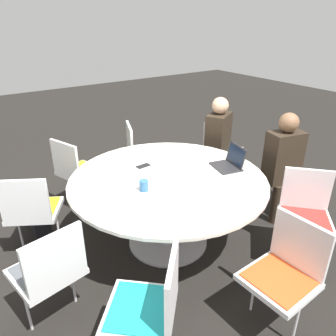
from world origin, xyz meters
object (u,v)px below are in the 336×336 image
(chair_3, at_px, (76,168))
(chair_1, at_px, (219,145))
(chair_6, at_px, (151,303))
(laptop, at_px, (230,162))
(chair_5, at_px, (49,268))
(person_1, at_px, (219,138))
(cell_phone, at_px, (143,166))
(person_0, at_px, (284,160))
(handbag, at_px, (38,218))
(chair_8, at_px, (306,210))
(chair_0, at_px, (294,170))
(chair_4, at_px, (32,208))
(coffee_cup, at_px, (144,185))
(chair_2, at_px, (140,151))
(chair_7, at_px, (286,269))

(chair_3, bearing_deg, chair_1, 58.56)
(chair_6, relative_size, laptop, 2.56)
(chair_5, bearing_deg, person_1, 9.27)
(laptop, height_order, cell_phone, laptop)
(person_0, xyz_separation_m, handbag, (1.26, 2.27, -0.56))
(chair_6, xyz_separation_m, chair_8, (0.09, -1.68, 0.00))
(person_0, bearing_deg, cell_phone, -13.22)
(chair_3, height_order, chair_5, same)
(chair_6, distance_m, person_1, 2.49)
(cell_phone, bearing_deg, chair_0, -111.91)
(chair_4, bearing_deg, person_1, 30.53)
(person_1, bearing_deg, handbag, -36.61)
(chair_5, height_order, coffee_cup, chair_5)
(chair_2, distance_m, chair_3, 0.86)
(chair_2, relative_size, chair_6, 1.00)
(chair_8, xyz_separation_m, person_0, (0.55, -0.37, 0.20))
(chair_7, bearing_deg, coffee_cup, 17.61)
(chair_0, xyz_separation_m, chair_7, (-0.95, 1.39, 0.00))
(person_1, relative_size, handbag, 3.33)
(chair_3, bearing_deg, chair_6, -27.81)
(chair_4, relative_size, chair_6, 1.00)
(chair_8, height_order, handbag, chair_8)
(chair_4, distance_m, laptop, 1.90)
(chair_4, xyz_separation_m, chair_8, (-1.44, -1.99, 0.00))
(chair_8, distance_m, cell_phone, 1.55)
(laptop, bearing_deg, cell_phone, -112.30)
(chair_3, height_order, chair_4, same)
(chair_3, bearing_deg, chair_5, -45.97)
(chair_6, height_order, coffee_cup, chair_6)
(chair_8, relative_size, person_0, 0.71)
(chair_0, relative_size, cell_phone, 5.85)
(person_1, bearing_deg, chair_7, 33.26)
(chair_4, height_order, chair_7, same)
(person_1, bearing_deg, coffee_cup, -2.95)
(chair_1, relative_size, chair_7, 1.00)
(chair_2, relative_size, chair_4, 1.00)
(cell_phone, bearing_deg, handbag, 57.51)
(chair_3, xyz_separation_m, chair_4, (-0.58, 0.63, 0.00))
(chair_8, bearing_deg, coffee_cup, 13.87)
(person_0, bearing_deg, chair_0, -161.04)
(chair_6, xyz_separation_m, person_1, (1.53, -1.96, 0.20))
(chair_3, relative_size, chair_7, 1.00)
(chair_3, distance_m, cell_phone, 0.93)
(laptop, height_order, handbag, laptop)
(chair_1, bearing_deg, chair_5, -4.25)
(chair_3, relative_size, cell_phone, 5.85)
(chair_8, xyz_separation_m, handbag, (1.81, 1.89, -0.36))
(chair_3, height_order, laptop, laptop)
(chair_1, relative_size, chair_2, 1.00)
(chair_4, height_order, person_0, person_0)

